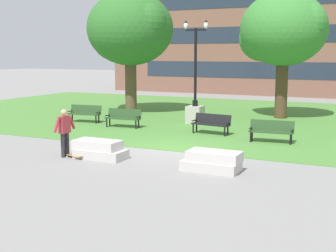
% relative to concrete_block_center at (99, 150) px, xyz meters
% --- Properties ---
extents(ground_plane, '(140.00, 140.00, 0.00)m').
position_rel_concrete_block_center_xyz_m(ground_plane, '(1.66, 2.15, -0.31)').
color(ground_plane, gray).
extents(grass_lawn, '(40.00, 20.00, 0.02)m').
position_rel_concrete_block_center_xyz_m(grass_lawn, '(1.66, 12.15, -0.30)').
color(grass_lawn, '#4C8438').
rests_on(grass_lawn, ground).
extents(concrete_block_center, '(1.86, 0.90, 0.64)m').
position_rel_concrete_block_center_xyz_m(concrete_block_center, '(0.00, 0.00, 0.00)').
color(concrete_block_center, '#BCB7B2').
rests_on(concrete_block_center, ground).
extents(concrete_block_left, '(1.84, 0.90, 0.64)m').
position_rel_concrete_block_center_xyz_m(concrete_block_left, '(4.22, 0.01, 0.00)').
color(concrete_block_left, '#BCB7B2').
rests_on(concrete_block_left, ground).
extents(person_skateboarder, '(0.29, 1.07, 1.71)m').
position_rel_concrete_block_center_xyz_m(person_skateboarder, '(-1.24, -0.32, 0.66)').
color(person_skateboarder, '#28282D').
rests_on(person_skateboarder, ground).
extents(skateboard, '(1.03, 0.50, 0.14)m').
position_rel_concrete_block_center_xyz_m(skateboard, '(-0.87, -0.35, -0.22)').
color(skateboard, olive).
rests_on(skateboard, ground).
extents(park_bench_near_left, '(1.85, 0.76, 0.90)m').
position_rel_concrete_block_center_xyz_m(park_bench_near_left, '(1.85, 6.31, 0.23)').
color(park_bench_near_left, black).
rests_on(park_bench_near_left, grass_lawn).
extents(park_bench_near_right, '(1.84, 0.70, 0.90)m').
position_rel_concrete_block_center_xyz_m(park_bench_near_right, '(4.79, 5.48, 0.23)').
color(park_bench_near_right, '#284723').
rests_on(park_bench_near_right, grass_lawn).
extents(park_bench_far_left, '(1.83, 0.66, 0.90)m').
position_rel_concrete_block_center_xyz_m(park_bench_far_left, '(-2.77, 6.27, 0.23)').
color(park_bench_far_left, '#284723').
rests_on(park_bench_far_left, grass_lawn).
extents(park_bench_far_right, '(1.85, 0.72, 0.90)m').
position_rel_concrete_block_center_xyz_m(park_bench_far_right, '(-5.50, 6.84, 0.23)').
color(park_bench_far_right, '#284723').
rests_on(park_bench_far_right, grass_lawn).
extents(lamp_post_center, '(1.32, 0.80, 5.30)m').
position_rel_concrete_block_center_xyz_m(lamp_post_center, '(-0.07, 9.04, 0.78)').
color(lamp_post_center, '#ADA89E').
rests_on(lamp_post_center, grass_lawn).
extents(tree_near_right, '(5.48, 5.22, 7.32)m').
position_rel_concrete_block_center_xyz_m(tree_near_right, '(-5.42, 11.52, 4.73)').
color(tree_near_right, brown).
rests_on(tree_near_right, grass_lawn).
extents(tree_near_left, '(5.03, 4.79, 6.99)m').
position_rel_concrete_block_center_xyz_m(tree_near_left, '(3.49, 12.97, 4.59)').
color(tree_near_left, '#4C3823').
rests_on(tree_near_left, grass_lawn).
extents(building_facade_distant, '(29.33, 1.03, 12.34)m').
position_rel_concrete_block_center_xyz_m(building_facade_distant, '(-0.98, 26.65, 5.85)').
color(building_facade_distant, brown).
rests_on(building_facade_distant, ground).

